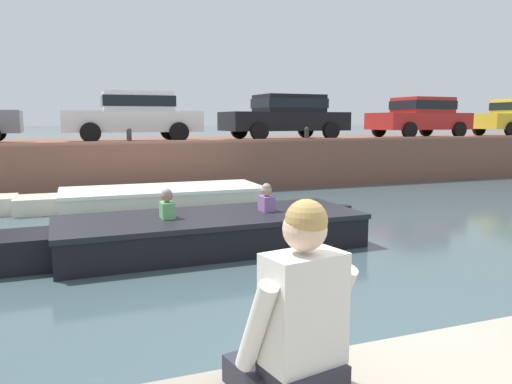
% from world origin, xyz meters
% --- Properties ---
extents(ground_plane, '(400.00, 400.00, 0.00)m').
position_xyz_m(ground_plane, '(0.00, 5.91, 0.00)').
color(ground_plane, '#3D5156').
extents(far_quay_wall, '(60.00, 6.00, 1.47)m').
position_xyz_m(far_quay_wall, '(0.00, 14.82, 0.74)').
color(far_quay_wall, brown).
rests_on(far_quay_wall, ground).
extents(far_wall_coping, '(60.00, 0.24, 0.08)m').
position_xyz_m(far_wall_coping, '(0.00, 11.94, 1.51)').
color(far_wall_coping, '#925F4C').
rests_on(far_wall_coping, far_quay_wall).
extents(boat_moored_central_cream, '(5.90, 2.04, 0.46)m').
position_xyz_m(boat_moored_central_cream, '(-0.43, 10.04, 0.23)').
color(boat_moored_central_cream, silver).
rests_on(boat_moored_central_cream, ground).
extents(motorboat_passing, '(6.13, 1.97, 1.06)m').
position_xyz_m(motorboat_passing, '(-0.44, 5.50, 0.29)').
color(motorboat_passing, black).
rests_on(motorboat_passing, ground).
extents(car_left_inner_white, '(4.23, 2.05, 1.54)m').
position_xyz_m(car_left_inner_white, '(-0.35, 13.83, 2.32)').
color(car_left_inner_white, white).
rests_on(car_left_inner_white, far_quay_wall).
extents(car_centre_black, '(4.45, 2.14, 1.54)m').
position_xyz_m(car_centre_black, '(4.89, 13.83, 2.32)').
color(car_centre_black, black).
rests_on(car_centre_black, far_quay_wall).
extents(car_right_inner_red, '(3.99, 2.13, 1.54)m').
position_xyz_m(car_right_inner_red, '(10.66, 13.83, 2.32)').
color(car_right_inner_red, '#B2231E').
rests_on(car_right_inner_red, far_quay_wall).
extents(mooring_bollard_mid, '(0.15, 0.15, 0.44)m').
position_xyz_m(mooring_bollard_mid, '(-0.74, 12.07, 1.71)').
color(mooring_bollard_mid, '#2D2B28').
rests_on(mooring_bollard_mid, far_quay_wall).
extents(mooring_bollard_east, '(0.15, 0.15, 0.44)m').
position_xyz_m(mooring_bollard_east, '(4.82, 12.07, 1.71)').
color(mooring_bollard_east, '#2D2B28').
rests_on(mooring_bollard_east, far_quay_wall).
extents(person_seated_left, '(0.57, 0.58, 0.97)m').
position_xyz_m(person_seated_left, '(-1.45, -0.40, 1.20)').
color(person_seated_left, '#282833').
rests_on(person_seated_left, near_quay).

